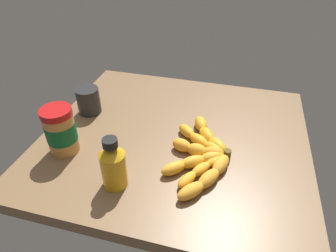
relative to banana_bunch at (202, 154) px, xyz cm
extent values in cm
cube|color=brown|center=(-9.92, 8.60, -3.65)|extent=(80.99, 74.45, 3.86)
ellipsoid|color=gold|center=(3.81, 4.51, 0.13)|extent=(7.77, 7.65, 3.71)
ellipsoid|color=gold|center=(0.09, 8.87, 0.13)|extent=(7.14, 8.03, 3.71)
ellipsoid|color=gold|center=(-2.65, 13.90, 0.13)|extent=(6.20, 8.07, 3.71)
ellipsoid|color=gold|center=(3.03, 3.20, -0.09)|extent=(7.74, 5.78, 3.26)
ellipsoid|color=gold|center=(-1.90, 5.85, -0.09)|extent=(7.66, 6.58, 3.26)
ellipsoid|color=gold|center=(-6.31, 9.31, -0.09)|extent=(7.36, 7.18, 3.26)
ellipsoid|color=orange|center=(3.13, 1.07, 0.15)|extent=(6.31, 4.34, 3.73)
ellipsoid|color=orange|center=(-1.60, 1.07, 0.15)|extent=(6.30, 4.33, 3.73)
ellipsoid|color=orange|center=(-6.23, 2.04, 0.15)|extent=(6.80, 5.38, 3.73)
ellipsoid|color=gold|center=(3.10, -0.64, -0.05)|extent=(8.02, 6.45, 3.35)
ellipsoid|color=gold|center=(-1.82, -3.77, -0.05)|extent=(7.88, 7.03, 3.35)
ellipsoid|color=gold|center=(-6.29, -7.53, -0.05)|extent=(7.59, 7.48, 3.35)
ellipsoid|color=gold|center=(4.13, -1.58, -0.31)|extent=(6.65, 6.85, 2.82)
ellipsoid|color=gold|center=(0.75, -5.76, -0.31)|extent=(6.16, 7.13, 2.82)
ellipsoid|color=gold|center=(-2.00, -10.37, -0.31)|extent=(5.55, 7.28, 2.82)
ellipsoid|color=orange|center=(5.65, -3.00, 0.02)|extent=(5.60, 8.62, 3.48)
ellipsoid|color=orange|center=(3.23, -8.85, 0.02)|extent=(6.84, 8.65, 3.48)
ellipsoid|color=orange|center=(-0.32, -14.08, 0.02)|extent=(7.79, 8.33, 3.48)
cylinder|color=brown|center=(6.98, 1.49, 0.08)|extent=(2.00, 2.00, 3.00)
cylinder|color=#BF8442|center=(-39.31, -6.57, 4.42)|extent=(8.36, 8.36, 12.29)
cylinder|color=#0F592D|center=(-39.31, -6.57, 5.04)|extent=(8.53, 8.53, 5.53)
cylinder|color=#B71414|center=(-39.31, -6.57, 11.52)|extent=(8.61, 8.61, 1.90)
cylinder|color=gold|center=(-19.74, -15.02, 3.23)|extent=(6.41, 6.41, 9.90)
cone|color=gold|center=(-19.74, -15.02, 9.47)|extent=(6.41, 6.41, 2.57)
cylinder|color=black|center=(-19.74, -15.02, 11.83)|extent=(3.65, 3.65, 2.16)
cylinder|color=#262628|center=(-41.69, 13.82, 2.79)|extent=(7.77, 7.77, 9.03)
torus|color=#262628|center=(-42.09, 18.89, 3.25)|extent=(1.39, 5.04, 4.97)
camera|label=1|loc=(6.57, -61.57, 54.89)|focal=31.13mm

